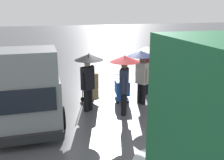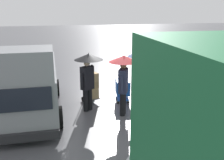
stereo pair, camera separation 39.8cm
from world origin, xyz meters
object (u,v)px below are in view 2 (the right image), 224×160
(pedestrian_black_side, at_px, (124,71))
(pedestrian_white_side, at_px, (142,65))
(pedestrian_pink_side, at_px, (149,59))
(pedestrian_far_side, at_px, (88,68))
(shopping_cart_vendor, at_px, (123,88))
(hand_dolly_boxes, at_px, (91,86))
(cargo_van_parked_right, at_px, (27,83))

(pedestrian_black_side, xyz_separation_m, pedestrian_white_side, (-0.97, -0.85, -0.01))
(pedestrian_pink_side, distance_m, pedestrian_far_side, 3.04)
(pedestrian_black_side, xyz_separation_m, pedestrian_far_side, (1.13, -0.67, 0.00))
(shopping_cart_vendor, bearing_deg, pedestrian_pink_side, -156.90)
(hand_dolly_boxes, xyz_separation_m, pedestrian_pink_side, (-2.58, -0.44, 0.87))
(hand_dolly_boxes, relative_size, pedestrian_far_side, 0.61)
(cargo_van_parked_right, bearing_deg, pedestrian_white_side, -178.58)
(pedestrian_black_side, bearing_deg, shopping_cart_vendor, -104.78)
(cargo_van_parked_right, relative_size, hand_dolly_boxes, 4.08)
(cargo_van_parked_right, bearing_deg, pedestrian_pink_side, -167.40)
(cargo_van_parked_right, distance_m, pedestrian_far_side, 2.16)
(pedestrian_black_side, relative_size, pedestrian_white_side, 1.00)
(pedestrian_black_side, distance_m, pedestrian_far_side, 1.31)
(cargo_van_parked_right, distance_m, hand_dolly_boxes, 2.48)
(cargo_van_parked_right, relative_size, shopping_cart_vendor, 5.27)
(pedestrian_pink_side, distance_m, pedestrian_white_side, 1.22)
(shopping_cart_vendor, xyz_separation_m, pedestrian_pink_side, (-1.34, -0.57, 1.00))
(cargo_van_parked_right, height_order, hand_dolly_boxes, cargo_van_parked_right)
(hand_dolly_boxes, height_order, pedestrian_far_side, pedestrian_far_side)
(hand_dolly_boxes, bearing_deg, pedestrian_pink_side, -170.36)
(shopping_cart_vendor, distance_m, hand_dolly_boxes, 1.26)
(cargo_van_parked_right, distance_m, pedestrian_pink_side, 5.06)
(pedestrian_black_side, height_order, pedestrian_white_side, same)
(pedestrian_far_side, bearing_deg, pedestrian_black_side, 149.35)
(cargo_van_parked_right, relative_size, pedestrian_pink_side, 2.50)
(pedestrian_black_side, height_order, pedestrian_far_side, same)
(pedestrian_pink_side, height_order, pedestrian_far_side, same)
(pedestrian_far_side, bearing_deg, shopping_cart_vendor, -157.56)
(cargo_van_parked_right, height_order, pedestrian_pink_side, cargo_van_parked_right)
(hand_dolly_boxes, bearing_deg, pedestrian_black_side, 122.92)
(shopping_cart_vendor, bearing_deg, cargo_van_parked_right, 8.42)
(pedestrian_black_side, relative_size, pedestrian_far_side, 1.00)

